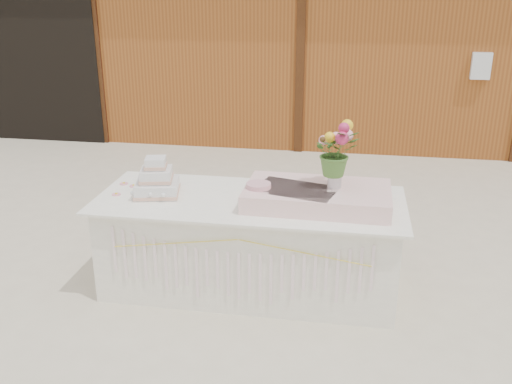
# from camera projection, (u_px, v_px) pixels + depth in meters

# --- Properties ---
(ground) EXTENTS (80.00, 80.00, 0.00)m
(ground) POSITION_uv_depth(u_px,v_px,m) (250.00, 286.00, 4.70)
(ground) COLOR beige
(ground) RESTS_ON ground
(barn) EXTENTS (12.60, 4.60, 3.30)m
(barn) POSITION_uv_depth(u_px,v_px,m) (311.00, 23.00, 9.65)
(barn) COLOR brown
(barn) RESTS_ON ground
(cake_table) EXTENTS (2.40, 1.00, 0.77)m
(cake_table) POSITION_uv_depth(u_px,v_px,m) (250.00, 244.00, 4.56)
(cake_table) COLOR silver
(cake_table) RESTS_ON ground
(wedding_cake) EXTENTS (0.40, 0.40, 0.31)m
(wedding_cake) POSITION_uv_depth(u_px,v_px,m) (157.00, 182.00, 4.50)
(wedding_cake) COLOR silver
(wedding_cake) RESTS_ON cake_table
(pink_cake_stand) EXTENTS (0.24, 0.24, 0.17)m
(pink_cake_stand) POSITION_uv_depth(u_px,v_px,m) (258.00, 193.00, 4.29)
(pink_cake_stand) COLOR white
(pink_cake_stand) RESTS_ON cake_table
(satin_runner) EXTENTS (1.10, 0.65, 0.14)m
(satin_runner) POSITION_uv_depth(u_px,v_px,m) (317.00, 196.00, 4.31)
(satin_runner) COLOR beige
(satin_runner) RESTS_ON cake_table
(flower_vase) EXTENTS (0.10, 0.10, 0.14)m
(flower_vase) POSITION_uv_depth(u_px,v_px,m) (335.00, 178.00, 4.27)
(flower_vase) COLOR #AEADB2
(flower_vase) RESTS_ON satin_runner
(bouquet) EXTENTS (0.39, 0.37, 0.36)m
(bouquet) POSITION_uv_depth(u_px,v_px,m) (336.00, 146.00, 4.18)
(bouquet) COLOR #406B2B
(bouquet) RESTS_ON flower_vase
(loose_flowers) EXTENTS (0.16, 0.35, 0.02)m
(loose_flowers) POSITION_uv_depth(u_px,v_px,m) (126.00, 187.00, 4.66)
(loose_flowers) COLOR pink
(loose_flowers) RESTS_ON cake_table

